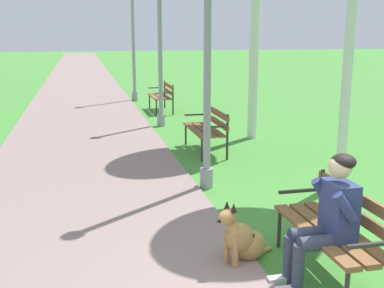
{
  "coord_description": "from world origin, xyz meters",
  "views": [
    {
      "loc": [
        -1.83,
        -3.07,
        2.29
      ],
      "look_at": [
        -0.48,
        2.8,
        0.9
      ],
      "focal_mm": 45.09,
      "sensor_mm": 36.0,
      "label": 1
    }
  ],
  "objects_px": {
    "person_seated_on_near_bench": "(328,216)",
    "lamp_post_far": "(133,34)",
    "park_bench_near": "(339,225)",
    "dog_shepherd": "(243,239)",
    "lamp_post_near": "(208,31)",
    "park_bench_mid": "(208,126)",
    "park_bench_far": "(163,94)",
    "lamp_post_mid": "(160,46)"
  },
  "relations": [
    {
      "from": "lamp_post_near",
      "to": "dog_shepherd",
      "type": "bearing_deg",
      "value": -96.15
    },
    {
      "from": "park_bench_near",
      "to": "lamp_post_far",
      "type": "xyz_separation_m",
      "value": [
        -0.53,
        12.65,
        1.74
      ]
    },
    {
      "from": "person_seated_on_near_bench",
      "to": "park_bench_far",
      "type": "bearing_deg",
      "value": 88.72
    },
    {
      "from": "lamp_post_near",
      "to": "lamp_post_mid",
      "type": "height_order",
      "value": "lamp_post_near"
    },
    {
      "from": "park_bench_far",
      "to": "dog_shepherd",
      "type": "height_order",
      "value": "park_bench_far"
    },
    {
      "from": "dog_shepherd",
      "to": "lamp_post_far",
      "type": "height_order",
      "value": "lamp_post_far"
    },
    {
      "from": "dog_shepherd",
      "to": "lamp_post_mid",
      "type": "height_order",
      "value": "lamp_post_mid"
    },
    {
      "from": "lamp_post_mid",
      "to": "park_bench_far",
      "type": "bearing_deg",
      "value": 79.44
    },
    {
      "from": "park_bench_far",
      "to": "park_bench_near",
      "type": "bearing_deg",
      "value": -90.13
    },
    {
      "from": "person_seated_on_near_bench",
      "to": "lamp_post_mid",
      "type": "distance_m",
      "value": 8.18
    },
    {
      "from": "park_bench_far",
      "to": "lamp_post_far",
      "type": "bearing_deg",
      "value": 102.84
    },
    {
      "from": "lamp_post_far",
      "to": "lamp_post_near",
      "type": "bearing_deg",
      "value": -90.03
    },
    {
      "from": "person_seated_on_near_bench",
      "to": "lamp_post_near",
      "type": "height_order",
      "value": "lamp_post_near"
    },
    {
      "from": "park_bench_mid",
      "to": "lamp_post_mid",
      "type": "height_order",
      "value": "lamp_post_mid"
    },
    {
      "from": "park_bench_far",
      "to": "person_seated_on_near_bench",
      "type": "bearing_deg",
      "value": -91.28
    },
    {
      "from": "park_bench_near",
      "to": "park_bench_mid",
      "type": "bearing_deg",
      "value": 89.33
    },
    {
      "from": "person_seated_on_near_bench",
      "to": "dog_shepherd",
      "type": "relative_size",
      "value": 1.64
    },
    {
      "from": "park_bench_far",
      "to": "person_seated_on_near_bench",
      "type": "relative_size",
      "value": 1.2
    },
    {
      "from": "park_bench_near",
      "to": "person_seated_on_near_bench",
      "type": "xyz_separation_m",
      "value": [
        -0.21,
        -0.15,
        0.17
      ]
    },
    {
      "from": "person_seated_on_near_bench",
      "to": "lamp_post_far",
      "type": "height_order",
      "value": "lamp_post_far"
    },
    {
      "from": "park_bench_near",
      "to": "lamp_post_far",
      "type": "height_order",
      "value": "lamp_post_far"
    },
    {
      "from": "dog_shepherd",
      "to": "lamp_post_near",
      "type": "xyz_separation_m",
      "value": [
        0.27,
        2.47,
        2.06
      ]
    },
    {
      "from": "park_bench_near",
      "to": "person_seated_on_near_bench",
      "type": "bearing_deg",
      "value": -143.85
    },
    {
      "from": "park_bench_near",
      "to": "park_bench_far",
      "type": "distance_m",
      "value": 10.2
    },
    {
      "from": "park_bench_near",
      "to": "dog_shepherd",
      "type": "bearing_deg",
      "value": 152.41
    },
    {
      "from": "park_bench_mid",
      "to": "park_bench_far",
      "type": "distance_m",
      "value": 5.13
    },
    {
      "from": "dog_shepherd",
      "to": "lamp_post_near",
      "type": "bearing_deg",
      "value": 83.85
    },
    {
      "from": "park_bench_mid",
      "to": "lamp_post_near",
      "type": "xyz_separation_m",
      "value": [
        -0.6,
        -2.18,
        1.81
      ]
    },
    {
      "from": "dog_shepherd",
      "to": "lamp_post_far",
      "type": "relative_size",
      "value": 0.18
    },
    {
      "from": "dog_shepherd",
      "to": "lamp_post_far",
      "type": "distance_m",
      "value": 12.39
    },
    {
      "from": "lamp_post_near",
      "to": "lamp_post_mid",
      "type": "distance_m",
      "value": 5.05
    },
    {
      "from": "lamp_post_mid",
      "to": "dog_shepherd",
      "type": "bearing_deg",
      "value": -93.09
    },
    {
      "from": "park_bench_mid",
      "to": "lamp_post_far",
      "type": "relative_size",
      "value": 0.35
    },
    {
      "from": "park_bench_far",
      "to": "lamp_post_mid",
      "type": "xyz_separation_m",
      "value": [
        -0.42,
        -2.28,
        1.48
      ]
    },
    {
      "from": "park_bench_near",
      "to": "person_seated_on_near_bench",
      "type": "distance_m",
      "value": 0.31
    },
    {
      "from": "park_bench_mid",
      "to": "person_seated_on_near_bench",
      "type": "distance_m",
      "value": 5.23
    },
    {
      "from": "park_bench_near",
      "to": "dog_shepherd",
      "type": "height_order",
      "value": "park_bench_near"
    },
    {
      "from": "park_bench_near",
      "to": "lamp_post_mid",
      "type": "bearing_deg",
      "value": 92.89
    },
    {
      "from": "lamp_post_far",
      "to": "park_bench_mid",
      "type": "bearing_deg",
      "value": -85.52
    },
    {
      "from": "park_bench_near",
      "to": "lamp_post_near",
      "type": "bearing_deg",
      "value": 100.58
    },
    {
      "from": "park_bench_far",
      "to": "lamp_post_near",
      "type": "height_order",
      "value": "lamp_post_near"
    },
    {
      "from": "lamp_post_mid",
      "to": "person_seated_on_near_bench",
      "type": "bearing_deg",
      "value": -88.63
    }
  ]
}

